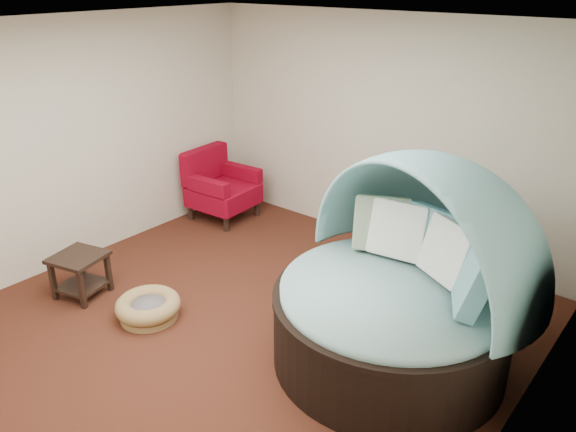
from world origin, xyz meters
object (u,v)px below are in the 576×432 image
Objects in this scene: canopy_daybed at (405,271)px; side_table at (80,270)px; pet_basket at (148,307)px; red_armchair at (220,187)px.

canopy_daybed is 4.41× the size of side_table.
canopy_daybed reaches higher than pet_basket.
red_armchair is at bearing 119.17° from pet_basket.
canopy_daybed reaches higher than side_table.
red_armchair is (-3.49, 1.21, -0.43)m from canopy_daybed.
pet_basket is at bearing -64.37° from red_armchair.
pet_basket is (-2.23, -1.05, -0.75)m from canopy_daybed.
canopy_daybed is 3.41m from side_table.
pet_basket is 0.93m from side_table.
side_table is (-3.13, -1.22, -0.57)m from canopy_daybed.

